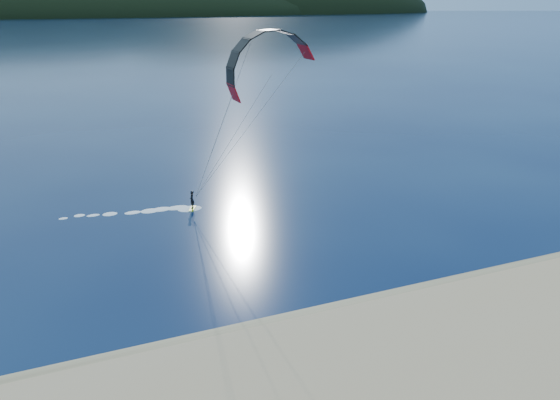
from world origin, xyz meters
The scene contains 4 objects.
ground centered at (0.00, 0.00, 0.00)m, with size 1800.00×1800.00×0.00m, color #071336.
wet_sand centered at (0.00, 4.50, 0.05)m, with size 220.00×2.50×0.10m.
headland centered at (0.63, 745.28, 0.00)m, with size 1200.00×310.00×140.00m.
kitesurfer_near centered at (6.24, 19.33, 10.52)m, with size 19.60×7.23×14.10m.
Camera 1 is at (-7.85, -17.92, 16.02)m, focal length 34.96 mm.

